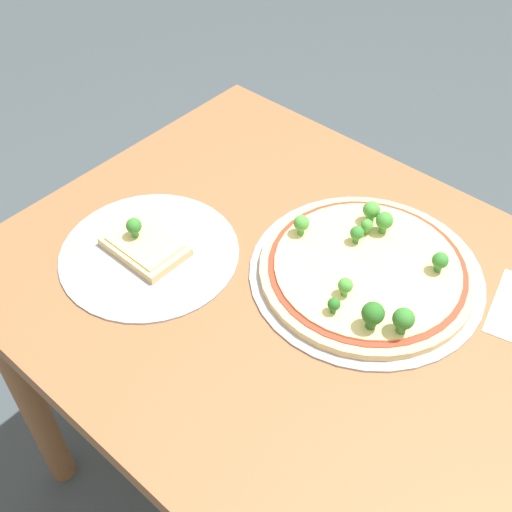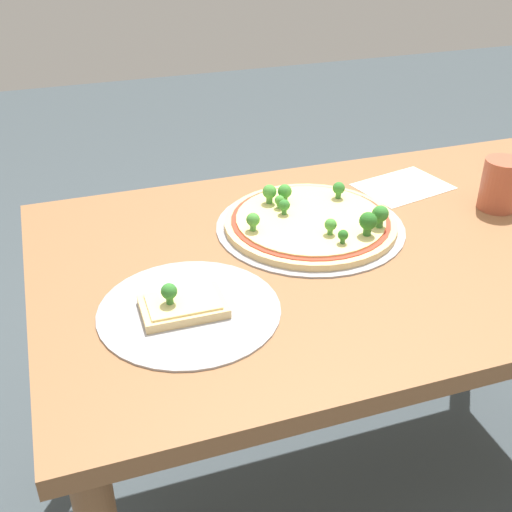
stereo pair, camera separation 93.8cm
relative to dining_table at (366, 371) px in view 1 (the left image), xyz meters
The scene contains 3 objects.
dining_table is the anchor object (origin of this frame).
pizza_tray_whole 0.17m from the dining_table, 130.17° to the left, with size 0.39×0.39×0.07m.
pizza_tray_slice 0.43m from the dining_table, 164.26° to the right, with size 0.31×0.31×0.06m.
Camera 1 is at (0.26, -0.57, 1.55)m, focal length 45.00 mm.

